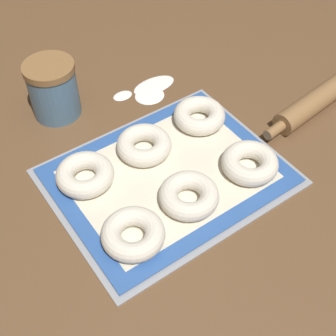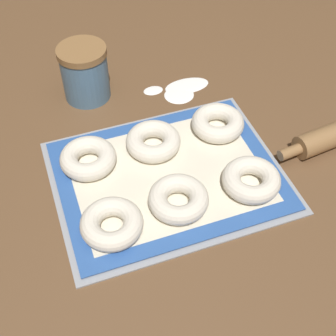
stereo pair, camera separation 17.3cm
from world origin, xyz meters
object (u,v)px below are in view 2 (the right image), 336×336
Objects in this scene: bagel_front_right at (251,180)px; bagel_back_left at (88,158)px; bagel_front_center at (178,199)px; bagel_back_center at (153,141)px; bagel_front_left at (112,224)px; bagel_back_right at (218,123)px; flour_canister at (85,73)px; baking_tray at (168,176)px.

bagel_front_right is 0.34m from bagel_back_left.
bagel_front_right is (0.16, -0.00, 0.00)m from bagel_front_center.
bagel_front_left is at bearing -128.27° from bagel_back_center.
bagel_front_center is at bearing -49.71° from bagel_back_left.
bagel_back_right is at bearing 1.54° from bagel_back_left.
flour_canister is at bearing 136.74° from bagel_back_right.
bagel_front_right is at bearing -1.36° from bagel_front_center.
bagel_front_left is 0.35m from bagel_back_right.
bagel_front_center is (-0.01, -0.08, 0.03)m from baking_tray.
bagel_back_left is 1.00× the size of bagel_back_right.
bagel_front_left is 0.14m from bagel_front_center.
bagel_front_left and bagel_back_left have the same top height.
bagel_front_left and bagel_back_center have the same top height.
bagel_front_left is 1.00× the size of bagel_front_center.
bagel_front_left reaches higher than baking_tray.
bagel_front_center and bagel_back_right have the same top height.
bagel_front_right is 1.00× the size of bagel_back_left.
bagel_front_right and bagel_back_right have the same top height.
flour_canister is (0.05, 0.42, 0.04)m from bagel_front_left.
baking_tray is at bearing 33.27° from bagel_front_left.
bagel_back_right reaches higher than baking_tray.
bagel_front_right is 0.18m from bagel_back_right.
bagel_back_left and bagel_back_center have the same top height.
bagel_front_left is at bearing -174.75° from bagel_front_center.
baking_tray is 0.09m from bagel_back_center.
flour_canister is (0.05, 0.24, 0.04)m from bagel_back_left.
bagel_back_left is 0.15m from bagel_back_center.
bagel_front_right reaches higher than baking_tray.
bagel_back_center is at bearing 92.65° from baking_tray.
bagel_back_center is at bearing 88.49° from bagel_front_center.
bagel_back_left is 1.00× the size of bagel_back_center.
bagel_back_center is at bearing -69.09° from flour_canister.
bagel_front_left is 1.00× the size of bagel_front_right.
bagel_back_center is 0.16m from bagel_back_right.
bagel_back_center and bagel_back_right have the same top height.
bagel_front_center and bagel_front_right have the same top height.
bagel_back_right is (0.00, 0.18, 0.00)m from bagel_front_right.
baking_tray is at bearing -29.04° from bagel_back_left.
flour_canister reaches higher than bagel_front_right.
baking_tray is at bearing 84.28° from bagel_front_center.
bagel_front_center is 0.88× the size of flour_canister.
bagel_front_center is 0.17m from bagel_back_center.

